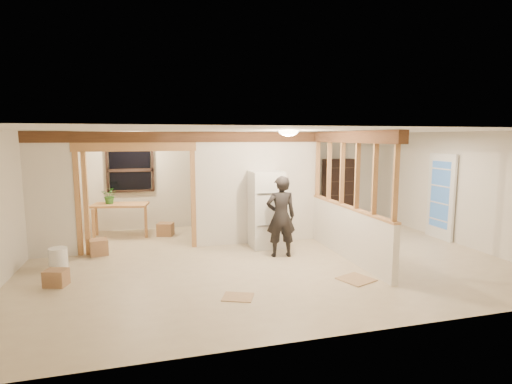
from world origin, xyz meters
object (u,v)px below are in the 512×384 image
object	(u,v)px
work_table	(121,220)
bookshelf	(338,189)
shop_vac	(58,230)
refrigerator	(266,209)
woman	(281,216)

from	to	relation	value
work_table	bookshelf	size ratio (longest dim) A/B	0.72
work_table	shop_vac	size ratio (longest dim) A/B	2.33
refrigerator	woman	size ratio (longest dim) A/B	1.02
refrigerator	shop_vac	world-z (taller)	refrigerator
shop_vac	bookshelf	bearing A→B (deg)	4.95
woman	refrigerator	bearing A→B (deg)	-78.87
woman	bookshelf	xyz separation A→B (m)	(2.76, 3.01, 0.07)
refrigerator	work_table	distance (m)	3.61
refrigerator	woman	world-z (taller)	refrigerator
work_table	bookshelf	bearing A→B (deg)	15.34
work_table	bookshelf	world-z (taller)	bookshelf
refrigerator	woman	xyz separation A→B (m)	(0.07, -0.78, -0.01)
refrigerator	shop_vac	distance (m)	4.78
shop_vac	bookshelf	world-z (taller)	bookshelf
bookshelf	shop_vac	bearing A→B (deg)	-175.05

